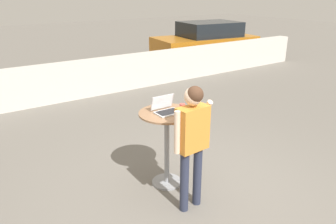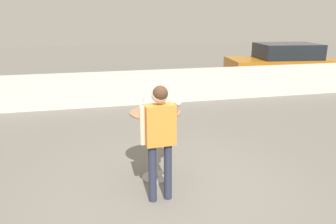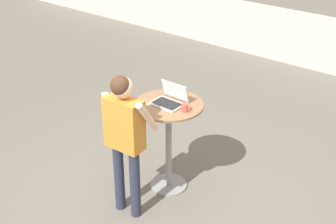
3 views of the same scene
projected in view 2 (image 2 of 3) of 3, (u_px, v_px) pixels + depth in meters
The scene contains 7 objects.
ground_plane at pixel (172, 190), 4.80m from camera, with size 50.00×50.00×0.00m, color slate.
pavement_kerb at pixel (129, 88), 9.34m from camera, with size 16.84×0.35×0.94m.
cafe_table at pixel (155, 133), 4.95m from camera, with size 0.76×0.76×1.09m.
laptop at pixel (155, 108), 4.86m from camera, with size 0.34×0.29×0.22m.
coffee_mug at pixel (171, 108), 4.87m from camera, with size 0.10×0.07×0.08m.
standing_person at pixel (160, 130), 4.27m from camera, with size 0.54×0.37×1.62m.
parked_car_near_street at pixel (282, 63), 12.13m from camera, with size 4.06×2.31×1.48m.
Camera 2 is at (-1.06, -4.14, 2.46)m, focal length 35.00 mm.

